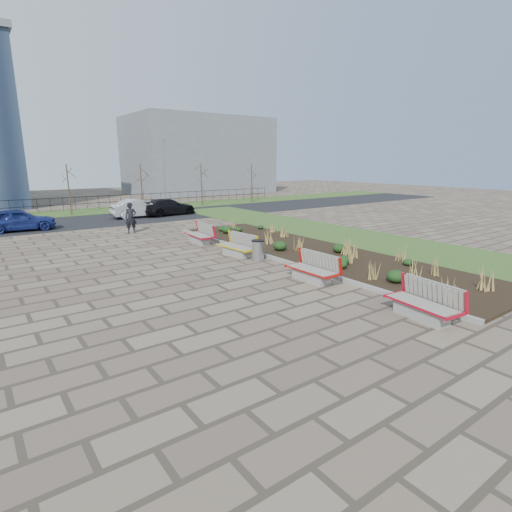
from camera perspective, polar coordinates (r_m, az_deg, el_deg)
ground at (r=11.70m, az=2.72°, el=-8.07°), size 120.00×120.00×0.00m
planting_bed at (r=19.25m, az=7.96°, el=0.58°), size 4.50×18.00×0.10m
planting_curb at (r=17.75m, az=2.53°, el=-0.31°), size 0.16×18.00×0.15m
grass_verge_near at (r=22.76m, az=16.64°, el=2.05°), size 5.00×38.00×0.04m
grass_verge_far at (r=37.35m, az=-25.33°, el=5.58°), size 80.00×5.00×0.04m
road at (r=31.52m, az=-23.20°, el=4.54°), size 80.00×7.00×0.02m
bench_a at (r=11.99m, az=22.63°, el=-6.04°), size 1.14×2.19×1.00m
bench_b at (r=14.61m, az=7.90°, el=-1.72°), size 0.91×2.11×1.00m
bench_c at (r=18.38m, az=-2.78°, el=1.52°), size 1.08×2.17×1.00m
bench_d at (r=21.49m, az=-8.17°, el=3.14°), size 1.02×2.15×1.00m
litter_bin at (r=17.46m, az=0.25°, el=0.75°), size 0.54×0.54×0.91m
pedestrian at (r=25.39m, az=-17.44°, el=5.21°), size 0.78×0.63×1.86m
car_blue at (r=28.96m, az=-30.74°, el=4.46°), size 4.21×1.95×1.40m
car_silver at (r=32.41m, az=-16.31°, el=6.58°), size 4.37×1.69×1.42m
car_black at (r=33.17m, az=-12.44°, el=6.87°), size 4.72×2.33×1.32m
tree_c at (r=35.71m, az=-25.18°, el=8.56°), size 1.40×1.40×4.00m
tree_d at (r=37.32m, az=-16.04°, el=9.46°), size 1.40×1.40×4.00m
tree_e at (r=39.79m, az=-7.80°, el=10.06°), size 1.40×1.40×4.00m
tree_f at (r=42.95m, az=-0.63°, el=10.42°), size 1.40×1.40×4.00m
lamp_east at (r=37.55m, az=-12.95°, el=11.18°), size 0.24×0.60×6.00m
railing_fence at (r=38.76m, az=-25.86°, el=6.69°), size 44.00×0.10×1.20m
building_grey at (r=57.17m, az=-8.24°, el=14.00°), size 18.00×12.00×10.00m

